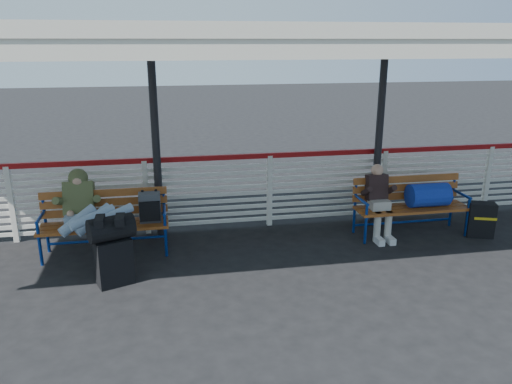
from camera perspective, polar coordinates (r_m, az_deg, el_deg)
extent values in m
plane|color=black|center=(6.76, 4.92, -9.33)|extent=(60.00, 60.00, 0.00)
cube|color=silver|center=(8.26, 1.56, 0.14)|extent=(12.00, 0.04, 1.04)
cube|color=maroon|center=(8.11, 1.59, 4.20)|extent=(12.00, 0.06, 0.08)
cube|color=silver|center=(6.94, 3.54, 17.68)|extent=(12.60, 3.60, 0.16)
cube|color=silver|center=(5.26, 8.30, 16.40)|extent=(12.60, 0.06, 0.30)
cylinder|color=black|center=(7.73, -11.38, 5.51)|extent=(0.12, 0.12, 3.00)
cylinder|color=black|center=(8.47, 13.89, 6.33)|extent=(0.12, 0.12, 3.00)
cube|color=black|center=(6.61, -15.90, -7.70)|extent=(0.51, 0.41, 0.60)
cylinder|color=black|center=(6.44, -16.22, -4.00)|extent=(0.62, 0.49, 0.31)
cube|color=#A0541F|center=(7.45, -16.92, -3.72)|extent=(1.80, 0.50, 0.04)
cube|color=#A0541F|center=(7.61, -16.90, -1.14)|extent=(1.80, 0.10, 0.40)
cylinder|color=navy|center=(7.50, -23.42, -6.13)|extent=(0.04, 0.04, 0.45)
cylinder|color=navy|center=(7.29, -10.26, -5.59)|extent=(0.04, 0.04, 0.45)
cylinder|color=navy|center=(7.85, -22.90, -3.30)|extent=(0.04, 0.04, 0.90)
cylinder|color=navy|center=(7.65, -10.39, -2.70)|extent=(0.04, 0.04, 0.90)
cube|color=#45474C|center=(7.35, -12.03, -1.71)|extent=(0.30, 0.19, 0.43)
cube|color=#A0541F|center=(8.24, 17.43, -1.79)|extent=(1.80, 0.50, 0.04)
cube|color=#A0541F|center=(8.38, 16.78, 0.51)|extent=(1.80, 0.10, 0.40)
cylinder|color=navy|center=(7.79, 12.40, -4.23)|extent=(0.04, 0.04, 0.45)
cylinder|color=navy|center=(8.58, 22.95, -3.24)|extent=(0.04, 0.04, 0.45)
cylinder|color=navy|center=(8.13, 11.24, -1.59)|extent=(0.04, 0.04, 0.90)
cylinder|color=navy|center=(8.88, 21.49, -0.87)|extent=(0.04, 0.04, 0.90)
cylinder|color=navy|center=(8.30, 19.08, -0.33)|extent=(0.63, 0.37, 0.37)
cube|color=#9AAED0|center=(7.52, -19.59, -3.06)|extent=(0.36, 0.26, 0.18)
cube|color=#444D29|center=(7.63, -19.57, -0.72)|extent=(0.42, 0.38, 0.53)
sphere|color=#444D29|center=(7.65, -19.66, 1.50)|extent=(0.28, 0.28, 0.28)
sphere|color=tan|center=(7.61, -19.70, 1.35)|extent=(0.21, 0.21, 0.21)
cube|color=black|center=(6.36, -17.44, -3.19)|extent=(0.11, 0.27, 0.10)
cube|color=black|center=(6.33, -15.28, -3.09)|extent=(0.11, 0.27, 0.10)
cube|color=#AFAA9F|center=(8.01, 13.89, -1.44)|extent=(0.30, 0.24, 0.16)
cube|color=black|center=(8.06, 13.61, 0.55)|extent=(0.32, 0.23, 0.42)
sphere|color=tan|center=(8.00, 13.69, 2.45)|extent=(0.19, 0.19, 0.19)
cylinder|color=#AFAA9F|center=(7.91, 13.67, -3.88)|extent=(0.11, 0.11, 0.46)
cylinder|color=#AFAA9F|center=(7.98, 14.86, -3.78)|extent=(0.11, 0.11, 0.46)
cube|color=silver|center=(7.89, 13.87, -5.42)|extent=(0.10, 0.24, 0.10)
cube|color=silver|center=(7.97, 15.06, -5.30)|extent=(0.10, 0.24, 0.10)
cube|color=black|center=(8.63, 24.28, -2.90)|extent=(0.45, 0.34, 0.56)
cube|color=gold|center=(8.52, 24.78, -2.82)|extent=(0.32, 0.13, 0.04)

